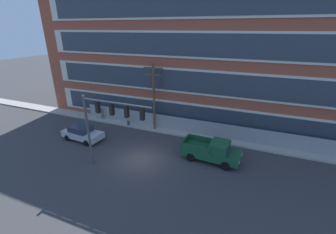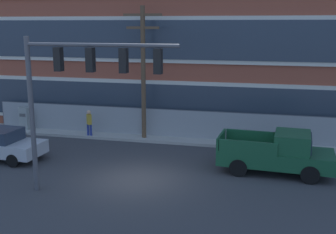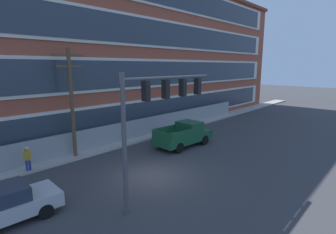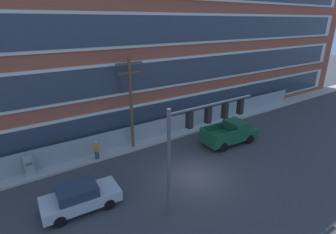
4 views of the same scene
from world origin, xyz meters
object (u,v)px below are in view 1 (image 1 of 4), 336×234
object	(u,v)px
utility_pole_near_corner	(154,95)
pedestrian_near_cabinet	(128,119)
sedan_silver	(82,133)
electrical_cabinet	(99,114)
traffic_signal_mast	(107,117)
pickup_truck_dark_green	(212,151)

from	to	relation	value
utility_pole_near_corner	pedestrian_near_cabinet	xyz separation A→B (m)	(-3.29, -0.36, -3.26)
sedan_silver	pedestrian_near_cabinet	size ratio (longest dim) A/B	2.62
electrical_cabinet	pedestrian_near_cabinet	size ratio (longest dim) A/B	0.94
sedan_silver	utility_pole_near_corner	bearing A→B (deg)	40.38
traffic_signal_mast	pickup_truck_dark_green	size ratio (longest dim) A/B	1.19
traffic_signal_mast	pedestrian_near_cabinet	world-z (taller)	traffic_signal_mast
utility_pole_near_corner	electrical_cabinet	distance (m)	8.60
sedan_silver	utility_pole_near_corner	size ratio (longest dim) A/B	0.58
traffic_signal_mast	electrical_cabinet	distance (m)	12.16
sedan_silver	utility_pole_near_corner	xyz separation A→B (m)	(6.01, 5.11, 3.44)
pickup_truck_dark_green	utility_pole_near_corner	world-z (taller)	utility_pole_near_corner
utility_pole_near_corner	electrical_cabinet	size ratio (longest dim) A/B	4.84
pickup_truck_dark_green	utility_pole_near_corner	bearing A→B (deg)	152.45
sedan_silver	traffic_signal_mast	bearing A→B (deg)	-28.33
pickup_truck_dark_green	pedestrian_near_cabinet	xyz separation A→B (m)	(-10.82, 3.57, 0.04)
pickup_truck_dark_green	electrical_cabinet	xyz separation A→B (m)	(-15.41, 4.03, -0.14)
utility_pole_near_corner	pedestrian_near_cabinet	distance (m)	4.65
sedan_silver	pickup_truck_dark_green	bearing A→B (deg)	4.99
sedan_silver	pedestrian_near_cabinet	xyz separation A→B (m)	(2.72, 4.75, 0.18)
sedan_silver	electrical_cabinet	xyz separation A→B (m)	(-1.87, 5.22, -0.01)
traffic_signal_mast	pedestrian_near_cabinet	xyz separation A→B (m)	(-3.25, 7.98, -3.69)
pickup_truck_dark_green	pedestrian_near_cabinet	bearing A→B (deg)	161.74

